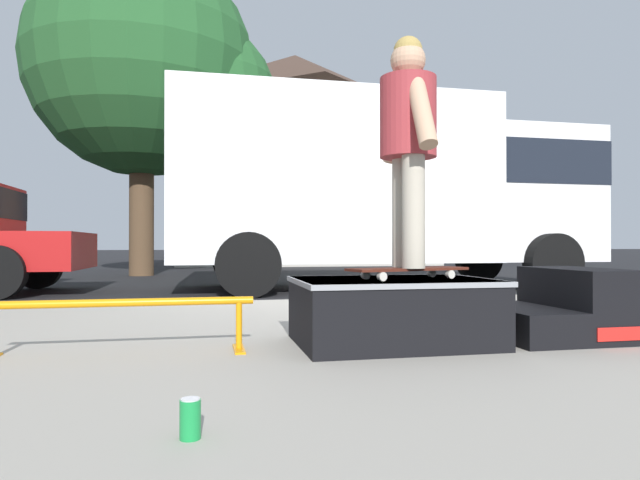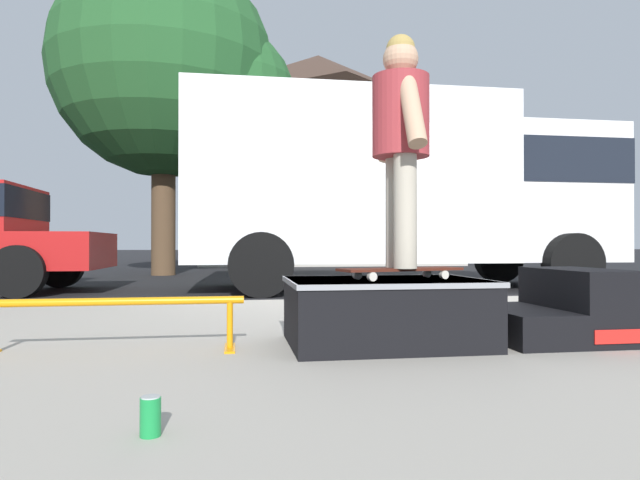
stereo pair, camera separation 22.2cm
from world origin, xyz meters
TOP-DOWN VIEW (x-y plane):
  - ground_plane at (0.00, 0.00)m, footprint 140.00×140.00m
  - sidewalk_slab at (0.00, -3.00)m, footprint 50.00×5.00m
  - skate_box at (-0.99, -3.31)m, footprint 1.18×0.84m
  - kicker_ramp at (0.17, -3.31)m, footprint 0.82×0.80m
  - grind_rail at (-2.58, -3.31)m, footprint 1.47×0.28m
  - skateboard at (-0.91, -3.35)m, footprint 0.81×0.40m
  - skater_kid at (-0.91, -3.35)m, footprint 0.34×0.73m
  - soda_can_b at (-2.16, -4.73)m, footprint 0.07×0.07m
  - box_truck at (0.83, 2.20)m, footprint 6.91×2.63m
  - street_tree_main at (-3.26, 6.89)m, footprint 5.73×5.21m
  - house_behind at (1.45, 15.23)m, footprint 9.54×8.23m

SIDE VIEW (x-z plane):
  - ground_plane at x=0.00m, z-range 0.00..0.00m
  - sidewalk_slab at x=0.00m, z-range 0.00..0.12m
  - soda_can_b at x=-2.16m, z-range 0.12..0.25m
  - kicker_ramp at x=0.17m, z-range 0.08..0.53m
  - skate_box at x=-0.99m, z-range 0.13..0.53m
  - grind_rail at x=-2.58m, z-range 0.20..0.51m
  - skateboard at x=-0.91m, z-range 0.54..0.61m
  - skater_kid at x=-0.91m, z-range 0.71..2.12m
  - box_truck at x=0.83m, z-range 0.18..3.23m
  - house_behind at x=1.45m, z-range 0.04..8.44m
  - street_tree_main at x=-3.26m, z-range 1.01..8.56m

